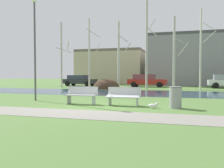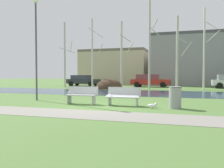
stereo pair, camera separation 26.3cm
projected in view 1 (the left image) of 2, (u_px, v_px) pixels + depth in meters
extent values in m
plane|color=#517538|center=(136.00, 92.00, 20.57)|extent=(120.00, 120.00, 0.00)
cube|color=gray|center=(78.00, 114.00, 8.75)|extent=(60.00, 1.91, 0.01)
cube|color=#284256|center=(133.00, 93.00, 19.13)|extent=(80.00, 6.55, 0.01)
ellipsoid|color=#423021|center=(106.00, 89.00, 24.91)|extent=(2.86, 2.77, 2.07)
cube|color=#B2B5B7|center=(81.00, 95.00, 11.63)|extent=(1.61, 0.52, 0.05)
cube|color=#B2B5B7|center=(83.00, 90.00, 11.89)|extent=(1.60, 0.12, 0.40)
cube|color=#B2B5B7|center=(69.00, 99.00, 11.86)|extent=(0.05, 0.43, 0.45)
cube|color=#B2B5B7|center=(94.00, 100.00, 11.53)|extent=(0.05, 0.43, 0.45)
cylinder|color=#B2B5B7|center=(69.00, 92.00, 11.81)|extent=(0.05, 0.28, 0.04)
cylinder|color=#B2B5B7|center=(93.00, 93.00, 11.48)|extent=(0.05, 0.28, 0.04)
cube|color=#B2B5B7|center=(123.00, 96.00, 11.04)|extent=(1.61, 0.52, 0.14)
cube|color=#B2B5B7|center=(124.00, 91.00, 11.31)|extent=(1.60, 0.12, 0.40)
cube|color=#B2B5B7|center=(110.00, 101.00, 11.28)|extent=(0.05, 0.43, 0.45)
cube|color=#B2B5B7|center=(137.00, 101.00, 10.95)|extent=(0.05, 0.43, 0.45)
cylinder|color=#B2B5B7|center=(110.00, 93.00, 11.22)|extent=(0.05, 0.28, 0.04)
cylinder|color=#B2B5B7|center=(137.00, 94.00, 10.89)|extent=(0.05, 0.28, 0.04)
cylinder|color=gray|center=(175.00, 97.00, 10.25)|extent=(0.52, 0.52, 0.95)
torus|color=#545557|center=(176.00, 87.00, 10.24)|extent=(0.55, 0.55, 0.04)
ellipsoid|color=white|center=(153.00, 106.00, 10.22)|extent=(0.37, 0.17, 0.17)
sphere|color=white|center=(157.00, 104.00, 10.17)|extent=(0.12, 0.12, 0.12)
cone|color=gold|center=(158.00, 104.00, 10.15)|extent=(0.07, 0.04, 0.04)
cylinder|color=gold|center=(153.00, 107.00, 10.19)|extent=(0.01, 0.01, 0.10)
cylinder|color=gold|center=(153.00, 107.00, 10.25)|extent=(0.01, 0.01, 0.10)
cylinder|color=#4C4C51|center=(35.00, 52.00, 13.29)|extent=(0.10, 0.10, 5.52)
cylinder|color=#BCB7A8|center=(61.00, 55.00, 27.16)|extent=(0.20, 0.20, 7.51)
cylinder|color=#BCB7A8|center=(68.00, 46.00, 27.36)|extent=(0.77, 1.09, 0.96)
cylinder|color=#BCB7A8|center=(64.00, 50.00, 26.32)|extent=(1.35, 1.31, 0.57)
cylinder|color=beige|center=(89.00, 53.00, 25.73)|extent=(0.19, 0.19, 7.59)
cylinder|color=beige|center=(98.00, 49.00, 26.02)|extent=(0.99, 1.40, 1.06)
cylinder|color=beige|center=(93.00, 33.00, 24.79)|extent=(1.32, 1.28, 0.95)
cylinder|color=beige|center=(119.00, 55.00, 24.80)|extent=(0.24, 0.24, 7.08)
cylinder|color=beige|center=(127.00, 48.00, 25.07)|extent=(1.07, 1.51, 0.96)
cylinder|color=beige|center=(122.00, 38.00, 24.07)|extent=(1.04, 1.02, 0.76)
cylinder|color=#BCB7A8|center=(147.00, 42.00, 23.47)|extent=(0.22, 0.22, 9.44)
cylinder|color=#BCB7A8|center=(153.00, 23.00, 23.60)|extent=(0.69, 0.96, 0.77)
cylinder|color=#BCB7A8|center=(152.00, 31.00, 22.76)|extent=(1.02, 0.99, 0.88)
cylinder|color=#BCB7A8|center=(174.00, 53.00, 24.03)|extent=(0.25, 0.25, 7.40)
cylinder|color=#BCB7A8|center=(183.00, 49.00, 24.36)|extent=(1.10, 1.55, 1.34)
cylinder|color=#BCB7A8|center=(179.00, 40.00, 23.40)|extent=(0.99, 0.96, 0.47)
cylinder|color=beige|center=(201.00, 49.00, 23.29)|extent=(0.18, 0.18, 8.01)
cylinder|color=beige|center=(209.00, 37.00, 23.56)|extent=(1.11, 1.58, 0.96)
cylinder|color=beige|center=(208.00, 25.00, 22.50)|extent=(1.14, 1.11, 0.58)
cube|color=#282B30|center=(80.00, 81.00, 31.02)|extent=(4.27, 1.84, 0.59)
cube|color=#2F3648|center=(78.00, 77.00, 31.09)|extent=(2.40, 1.59, 0.52)
cylinder|color=black|center=(92.00, 83.00, 31.46)|extent=(0.64, 0.23, 0.64)
cylinder|color=black|center=(87.00, 84.00, 29.78)|extent=(0.64, 0.23, 0.64)
cylinder|color=black|center=(74.00, 83.00, 32.27)|extent=(0.64, 0.23, 0.64)
cylinder|color=black|center=(67.00, 84.00, 30.60)|extent=(0.64, 0.23, 0.64)
cube|color=maroon|center=(147.00, 82.00, 28.57)|extent=(4.66, 1.92, 0.61)
cube|color=brown|center=(144.00, 77.00, 28.66)|extent=(2.62, 1.66, 0.59)
cylinder|color=black|center=(161.00, 84.00, 29.01)|extent=(0.64, 0.23, 0.64)
cylinder|color=black|center=(159.00, 85.00, 27.26)|extent=(0.64, 0.23, 0.64)
cylinder|color=black|center=(136.00, 84.00, 29.90)|extent=(0.64, 0.23, 0.64)
cylinder|color=black|center=(134.00, 84.00, 28.16)|extent=(0.64, 0.23, 0.64)
cylinder|color=black|center=(214.00, 85.00, 26.87)|extent=(0.64, 0.23, 0.64)
cylinder|color=black|center=(216.00, 85.00, 25.21)|extent=(0.64, 0.23, 0.64)
cube|color=#BCAD8E|center=(112.00, 68.00, 38.83)|extent=(10.50, 6.75, 5.05)
cube|color=#675F4E|center=(112.00, 52.00, 38.72)|extent=(10.50, 6.75, 0.40)
cube|color=gray|center=(212.00, 62.00, 33.80)|extent=(17.42, 9.51, 6.67)
cube|color=#48484B|center=(212.00, 37.00, 33.66)|extent=(17.42, 9.51, 0.40)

